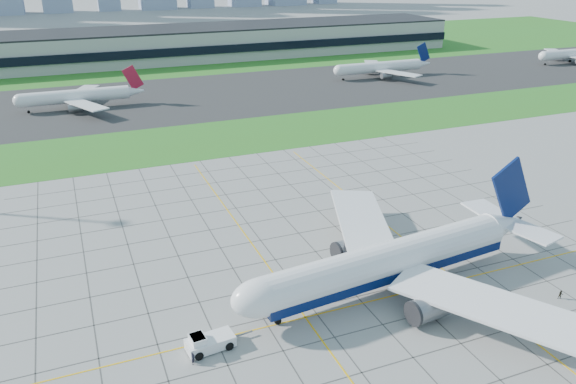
{
  "coord_description": "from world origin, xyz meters",
  "views": [
    {
      "loc": [
        -39.1,
        -66.77,
        51.06
      ],
      "look_at": [
        -0.31,
        28.85,
        7.0
      ],
      "focal_mm": 35.0,
      "sensor_mm": 36.0,
      "label": 1
    }
  ],
  "objects_px": {
    "pushback_tug": "(208,342)",
    "distant_jet_2": "(381,67)",
    "airliner": "(390,261)",
    "distant_jet_3": "(571,54)",
    "distant_jet_1": "(78,96)",
    "crew_far": "(561,295)",
    "crew_near": "(193,358)"
  },
  "relations": [
    {
      "from": "distant_jet_2",
      "to": "distant_jet_3",
      "type": "bearing_deg",
      "value": -2.79
    },
    {
      "from": "airliner",
      "to": "distant_jet_2",
      "type": "distance_m",
      "value": 172.87
    },
    {
      "from": "pushback_tug",
      "to": "crew_far",
      "type": "height_order",
      "value": "pushback_tug"
    },
    {
      "from": "pushback_tug",
      "to": "distant_jet_1",
      "type": "height_order",
      "value": "distant_jet_1"
    },
    {
      "from": "airliner",
      "to": "distant_jet_1",
      "type": "xyz_separation_m",
      "value": [
        -40.49,
        142.08,
        -0.61
      ]
    },
    {
      "from": "pushback_tug",
      "to": "distant_jet_3",
      "type": "bearing_deg",
      "value": 27.18
    },
    {
      "from": "crew_far",
      "to": "pushback_tug",
      "type": "bearing_deg",
      "value": -162.94
    },
    {
      "from": "airliner",
      "to": "pushback_tug",
      "type": "bearing_deg",
      "value": -178.96
    },
    {
      "from": "distant_jet_1",
      "to": "distant_jet_2",
      "type": "distance_m",
      "value": 127.78
    },
    {
      "from": "pushback_tug",
      "to": "distant_jet_1",
      "type": "xyz_separation_m",
      "value": [
        -8.96,
        146.03,
        3.28
      ]
    },
    {
      "from": "airliner",
      "to": "pushback_tug",
      "type": "height_order",
      "value": "airliner"
    },
    {
      "from": "crew_near",
      "to": "crew_far",
      "type": "distance_m",
      "value": 58.46
    },
    {
      "from": "distant_jet_3",
      "to": "airliner",
      "type": "bearing_deg",
      "value": -143.39
    },
    {
      "from": "pushback_tug",
      "to": "distant_jet_3",
      "type": "distance_m",
      "value": 269.8
    },
    {
      "from": "distant_jet_2",
      "to": "distant_jet_3",
      "type": "xyz_separation_m",
      "value": [
        106.91,
        -5.22,
        -0.0
      ]
    },
    {
      "from": "pushback_tug",
      "to": "distant_jet_3",
      "type": "xyz_separation_m",
      "value": [
        225.52,
        148.06,
        3.28
      ]
    },
    {
      "from": "crew_far",
      "to": "distant_jet_1",
      "type": "xyz_separation_m",
      "value": [
        -64.4,
        155.14,
        3.71
      ]
    },
    {
      "from": "airliner",
      "to": "distant_jet_3",
      "type": "xyz_separation_m",
      "value": [
        194.0,
        144.11,
        -0.61
      ]
    },
    {
      "from": "pushback_tug",
      "to": "distant_jet_1",
      "type": "distance_m",
      "value": 146.35
    },
    {
      "from": "airliner",
      "to": "crew_near",
      "type": "bearing_deg",
      "value": -175.85
    },
    {
      "from": "crew_near",
      "to": "distant_jet_3",
      "type": "height_order",
      "value": "distant_jet_3"
    },
    {
      "from": "pushback_tug",
      "to": "distant_jet_2",
      "type": "xyz_separation_m",
      "value": [
        118.61,
        153.28,
        3.28
      ]
    },
    {
      "from": "crew_near",
      "to": "airliner",
      "type": "bearing_deg",
      "value": -43.04
    },
    {
      "from": "airliner",
      "to": "pushback_tug",
      "type": "distance_m",
      "value": 32.01
    },
    {
      "from": "crew_near",
      "to": "distant_jet_3",
      "type": "bearing_deg",
      "value": -19.92
    },
    {
      "from": "crew_far",
      "to": "crew_near",
      "type": "bearing_deg",
      "value": -160.37
    },
    {
      "from": "airliner",
      "to": "distant_jet_1",
      "type": "bearing_deg",
      "value": 99.8
    },
    {
      "from": "airliner",
      "to": "distant_jet_1",
      "type": "distance_m",
      "value": 147.74
    },
    {
      "from": "crew_near",
      "to": "distant_jet_1",
      "type": "bearing_deg",
      "value": 39.16
    },
    {
      "from": "crew_near",
      "to": "crew_far",
      "type": "xyz_separation_m",
      "value": [
        58.06,
        -6.88,
        -0.13
      ]
    },
    {
      "from": "airliner",
      "to": "crew_near",
      "type": "height_order",
      "value": "airliner"
    },
    {
      "from": "airliner",
      "to": "distant_jet_1",
      "type": "relative_size",
      "value": 1.4
    }
  ]
}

